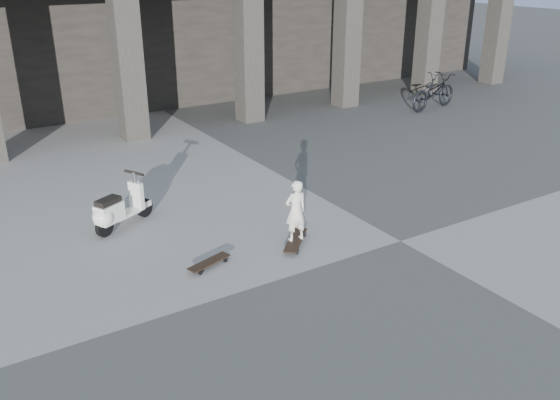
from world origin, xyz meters
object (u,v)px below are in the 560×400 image
longboard (295,240)px  scooter (114,211)px  bicycle (433,92)px  skateboard_spare (209,263)px  child (296,211)px

longboard → scooter: bearing=93.2°
scooter → bicycle: bearing=-9.8°
skateboard_spare → bicycle: 12.07m
child → scooter: size_ratio=0.85×
scooter → bicycle: 12.03m
longboard → scooter: scooter is taller
longboard → child: bearing=161.5°
skateboard_spare → child: child is taller
scooter → skateboard_spare: bearing=-95.3°
bicycle → scooter: bearing=98.1°
longboard → bicycle: bicycle is taller
skateboard_spare → bicycle: size_ratio=0.38×
longboard → bicycle: bearing=-12.7°
scooter → child: bearing=-68.9°
longboard → skateboard_spare: (-1.59, 0.08, -0.01)m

